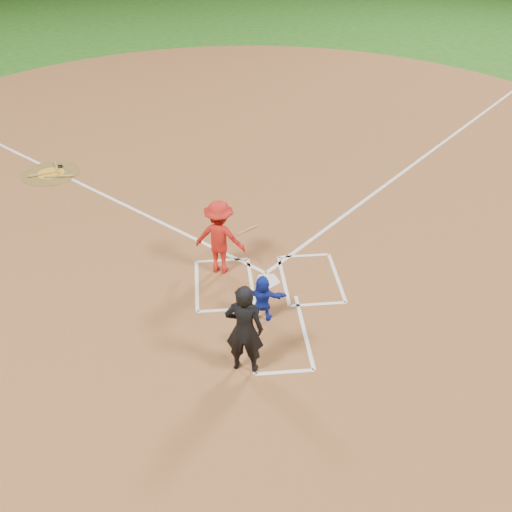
{
  "coord_description": "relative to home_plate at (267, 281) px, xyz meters",
  "views": [
    {
      "loc": [
        -1.26,
        -10.15,
        7.81
      ],
      "look_at": [
        -0.3,
        -0.4,
        1.0
      ],
      "focal_mm": 40.0,
      "sensor_mm": 36.0,
      "label": 1
    }
  ],
  "objects": [
    {
      "name": "batter_at_plate",
      "position": [
        -1.02,
        0.54,
        0.89
      ],
      "size": [
        1.53,
        1.01,
        1.79
      ],
      "color": "red",
      "rests_on": "home_plate_dirt"
    },
    {
      "name": "on_deck_bat_b",
      "position": [
        -6.13,
        5.9,
        0.03
      ],
      "size": [
        0.82,
        0.32,
        0.06
      ],
      "primitive_type": "cylinder",
      "rotation": [
        1.57,
        0.0,
        -1.25
      ],
      "color": "#A4763C",
      "rests_on": "on_deck_circle"
    },
    {
      "name": "on_deck_bat_a",
      "position": [
        -5.78,
        6.25,
        0.03
      ],
      "size": [
        0.34,
        0.81,
        0.06
      ],
      "primitive_type": "cylinder",
      "rotation": [
        1.57,
        0.0,
        0.34
      ],
      "color": "#9E6F3A",
      "rests_on": "on_deck_circle"
    },
    {
      "name": "on_deck_circle",
      "position": [
        -5.93,
        6.0,
        -0.0
      ],
      "size": [
        1.7,
        1.7,
        0.01
      ],
      "primitive_type": "cylinder",
      "color": "brown",
      "rests_on": "home_plate_dirt"
    },
    {
      "name": "on_deck_bat_c",
      "position": [
        -5.63,
        5.7,
        0.03
      ],
      "size": [
        0.84,
        0.07,
        0.06
      ],
      "primitive_type": "cylinder",
      "rotation": [
        1.57,
        0.0,
        1.56
      ],
      "color": "olive",
      "rests_on": "on_deck_circle"
    },
    {
      "name": "bat_weight_donut",
      "position": [
        -5.73,
        6.4,
        0.03
      ],
      "size": [
        0.19,
        0.19,
        0.05
      ],
      "primitive_type": "torus",
      "color": "black",
      "rests_on": "on_deck_circle"
    },
    {
      "name": "home_plate",
      "position": [
        0.0,
        0.0,
        0.0
      ],
      "size": [
        0.6,
        0.6,
        0.02
      ],
      "primitive_type": "cylinder",
      "rotation": [
        0.0,
        0.0,
        3.14
      ],
      "color": "silver",
      "rests_on": "home_plate_dirt"
    },
    {
      "name": "catcher",
      "position": [
        -0.25,
        -1.24,
        0.52
      ],
      "size": [
        1.01,
        0.49,
        1.05
      ],
      "primitive_type": "imported",
      "rotation": [
        0.0,
        0.0,
        2.95
      ],
      "color": "#1529AB",
      "rests_on": "home_plate_dirt"
    },
    {
      "name": "umpire",
      "position": [
        -0.72,
        -2.61,
        0.95
      ],
      "size": [
        0.79,
        0.63,
        1.91
      ],
      "primitive_type": "imported",
      "rotation": [
        0.0,
        0.0,
        2.87
      ],
      "color": "black",
      "rests_on": "home_plate_dirt"
    },
    {
      "name": "home_plate_dirt",
      "position": [
        0.0,
        6.0,
        -0.01
      ],
      "size": [
        28.0,
        28.0,
        0.01
      ],
      "primitive_type": "cylinder",
      "color": "brown",
      "rests_on": "ground"
    },
    {
      "name": "chalk_markings",
      "position": [
        0.0,
        5.29,
        -0.01
      ],
      "size": [
        28.35,
        17.32,
        0.01
      ],
      "color": "white",
      "rests_on": "home_plate_dirt"
    },
    {
      "name": "ground",
      "position": [
        0.0,
        0.0,
        -0.02
      ],
      "size": [
        120.0,
        120.0,
        0.0
      ],
      "primitive_type": "plane",
      "color": "#205615",
      "rests_on": "ground"
    },
    {
      "name": "on_deck_logo",
      "position": [
        -5.93,
        6.0,
        0.0
      ],
      "size": [
        0.8,
        0.8,
        0.0
      ],
      "primitive_type": "cylinder",
      "color": "gold",
      "rests_on": "on_deck_circle"
    }
  ]
}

